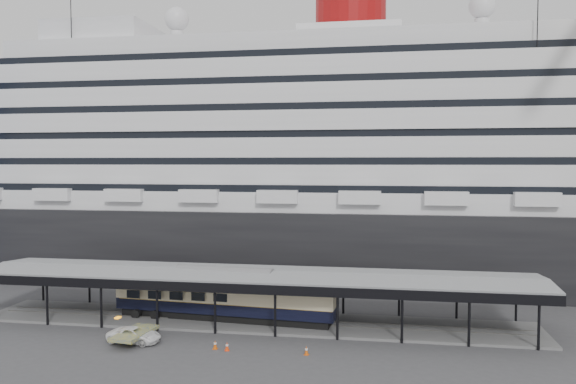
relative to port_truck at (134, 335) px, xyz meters
name	(u,v)px	position (x,y,z in m)	size (l,w,h in m)	color
ground	(243,338)	(9.29, 2.85, -0.67)	(200.00, 200.00, 0.00)	#3D3D40
cruise_ship	(295,148)	(9.33, 34.85, 17.68)	(130.00, 30.00, 43.90)	black
platform_canopy	(255,300)	(9.29, 7.85, 1.69)	(56.00, 9.18, 5.30)	slate
port_truck	(134,335)	(0.00, 0.00, 0.00)	(2.23, 4.84, 1.35)	white
pullman_carriage	(224,295)	(6.13, 7.85, 2.05)	(23.08, 4.90, 22.49)	black
traffic_cone_left	(227,346)	(8.81, -0.76, -0.28)	(0.51, 0.51, 0.79)	#F73E0D
traffic_cone_mid	(215,344)	(7.68, -0.53, -0.27)	(0.42, 0.42, 0.80)	#D3530B
traffic_cone_right	(306,350)	(15.69, -0.70, -0.29)	(0.48, 0.48, 0.78)	#DC550C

